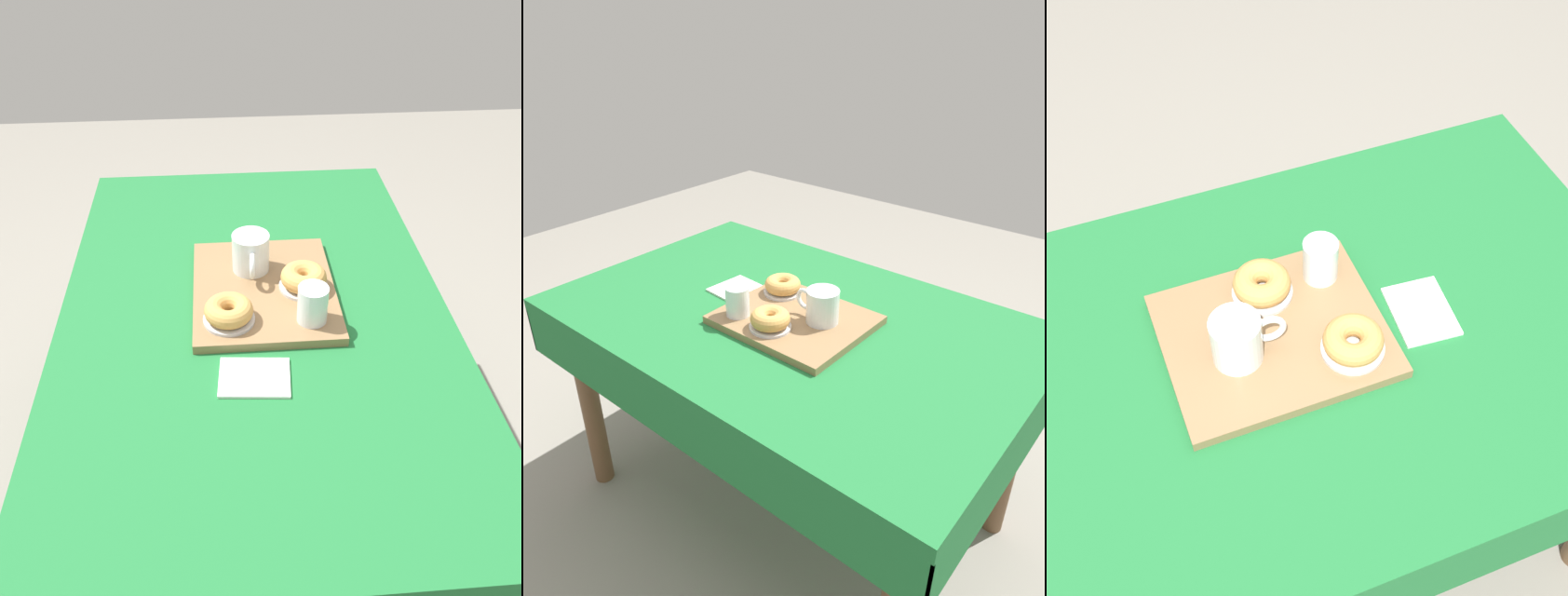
{
  "view_description": "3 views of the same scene",
  "coord_description": "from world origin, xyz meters",
  "views": [
    {
      "loc": [
        1.05,
        -0.07,
        1.57
      ],
      "look_at": [
        0.01,
        0.01,
        0.75
      ],
      "focal_mm": 35.96,
      "sensor_mm": 36.0,
      "label": 1
    },
    {
      "loc": [
        -0.86,
        1.04,
        1.5
      ],
      "look_at": [
        -0.01,
        0.03,
        0.79
      ],
      "focal_mm": 33.47,
      "sensor_mm": 36.0,
      "label": 2
    },
    {
      "loc": [
        -0.27,
        -0.73,
        1.82
      ],
      "look_at": [
        0.04,
        0.05,
        0.77
      ],
      "focal_mm": 46.05,
      "sensor_mm": 36.0,
      "label": 3
    }
  ],
  "objects": [
    {
      "name": "serving_tray",
      "position": [
        -0.04,
        0.03,
        0.74
      ],
      "size": [
        0.38,
        0.32,
        0.02
      ],
      "primitive_type": "cube",
      "color": "olive",
      "rests_on": "dining_table"
    },
    {
      "name": "donut_plate_left",
      "position": [
        0.07,
        -0.06,
        0.75
      ],
      "size": [
        0.11,
        0.11,
        0.01
      ],
      "primitive_type": "cylinder",
      "color": "silver",
      "rests_on": "serving_tray"
    },
    {
      "name": "tea_mug_left",
      "position": [
        -0.11,
        0.0,
        0.79
      ],
      "size": [
        0.13,
        0.09,
        0.09
      ],
      "color": "white",
      "rests_on": "serving_tray"
    },
    {
      "name": "sugar_donut_right",
      "position": [
        -0.03,
        0.11,
        0.78
      ],
      "size": [
        0.1,
        0.1,
        0.04
      ],
      "primitive_type": "torus",
      "color": "tan",
      "rests_on": "donut_plate_right"
    },
    {
      "name": "paper_napkin",
      "position": [
        0.23,
        -0.02,
        0.73
      ],
      "size": [
        0.12,
        0.15,
        0.01
      ],
      "primitive_type": "cube",
      "rotation": [
        0.0,
        0.0,
        -0.08
      ],
      "color": "white",
      "rests_on": "dining_table"
    },
    {
      "name": "water_glass_near",
      "position": [
        0.09,
        0.12,
        0.78
      ],
      "size": [
        0.06,
        0.06,
        0.08
      ],
      "color": "white",
      "rests_on": "serving_tray"
    },
    {
      "name": "ground_plane",
      "position": [
        0.0,
        0.0,
        0.0
      ],
      "size": [
        6.0,
        6.0,
        0.0
      ],
      "primitive_type": "plane",
      "color": "gray"
    },
    {
      "name": "sugar_donut_left",
      "position": [
        0.07,
        -0.06,
        0.77
      ],
      "size": [
        0.1,
        0.1,
        0.04
      ],
      "primitive_type": "torus",
      "color": "tan",
      "rests_on": "donut_plate_left"
    },
    {
      "name": "donut_plate_right",
      "position": [
        -0.03,
        0.11,
        0.75
      ],
      "size": [
        0.11,
        0.11,
        0.01
      ],
      "primitive_type": "cylinder",
      "color": "silver",
      "rests_on": "serving_tray"
    },
    {
      "name": "dining_table",
      "position": [
        0.0,
        0.0,
        0.63
      ],
      "size": [
        1.33,
        0.87,
        0.73
      ],
      "color": "#1E6B33",
      "rests_on": "ground"
    }
  ]
}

